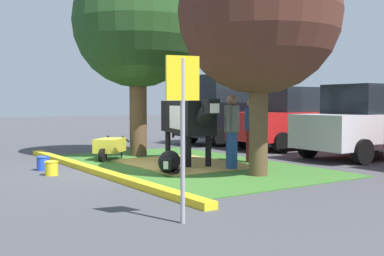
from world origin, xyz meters
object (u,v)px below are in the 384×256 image
cow_holstein (188,118)px  parking_sign (183,106)px  shade_tree_left (138,24)px  shade_tree_right (259,13)px  wheelbarrow (109,146)px  person_visitor_near (251,129)px  sedan_blue (295,119)px  suv_black (238,109)px  sedan_silver (369,122)px  calf_lying (169,162)px  bucket_yellow (51,168)px  person_handler (232,130)px  bucket_blue (43,163)px

cow_holstein → parking_sign: (4.73, -3.19, 0.34)m
shade_tree_left → shade_tree_right: 4.70m
shade_tree_right → cow_holstein: bearing=-175.1°
shade_tree_right → wheelbarrow: shade_tree_right is taller
person_visitor_near → sedan_blue: (-2.10, 3.71, 0.12)m
suv_black → sedan_blue: 2.70m
sedan_blue → sedan_silver: 3.02m
calf_lying → bucket_yellow: 2.50m
person_handler → bucket_yellow: 4.00m
wheelbarrow → cow_holstein: bearing=34.4°
person_handler → sedan_silver: bearing=87.9°
person_visitor_near → sedan_blue: size_ratio=0.36×
cow_holstein → sedan_blue: bearing=105.7°
wheelbarrow → suv_black: 6.69m
cow_holstein → wheelbarrow: size_ratio=2.28×
shade_tree_left → person_visitor_near: (2.97, 1.66, -2.88)m
calf_lying → sedan_blue: (-2.35, 6.27, 0.75)m
sedan_blue → cow_holstein: bearing=-74.3°
bucket_blue → suv_black: 8.89m
shade_tree_right → cow_holstein: (-2.35, -0.20, -2.21)m
cow_holstein → sedan_blue: sedan_blue is taller
shade_tree_left → shade_tree_right: size_ratio=1.11×
calf_lying → sedan_silver: sedan_silver is taller
person_visitor_near → parking_sign: size_ratio=0.76×
calf_lying → person_visitor_near: bearing=95.6°
cow_holstein → person_handler: size_ratio=1.80×
shade_tree_right → calf_lying: (-1.45, -1.29, -3.13)m
shade_tree_right → calf_lying: bearing=-138.5°
shade_tree_left → wheelbarrow: 3.57m
shade_tree_left → person_handler: size_ratio=3.29×
shade_tree_left → person_handler: bearing=6.8°
sedan_silver → calf_lying: bearing=-96.2°
parking_sign → sedan_blue: (-6.19, 8.39, -0.52)m
bucket_blue → sedan_blue: sedan_blue is taller
person_handler → person_visitor_near: (-0.74, 1.22, -0.05)m
cow_holstein → bucket_blue: (-0.99, -3.28, -0.99)m
bucket_blue → sedan_silver: bearing=73.0°
cow_holstein → shade_tree_left: bearing=-175.7°
sedan_blue → sedan_silver: same height
wheelbarrow → suv_black: (-2.28, 6.23, 0.88)m
shade_tree_left → calf_lying: size_ratio=4.52×
bucket_blue → suv_black: size_ratio=0.07×
person_visitor_near → wheelbarrow: size_ratio=1.20×
person_visitor_near → sedan_silver: bearing=75.5°
calf_lying → suv_black: suv_black is taller
person_handler → sedan_blue: (-2.84, 4.92, 0.07)m
wheelbarrow → sedan_blue: size_ratio=0.30×
person_handler → suv_black: size_ratio=0.37×
shade_tree_left → sedan_blue: 6.10m
parking_sign → person_visitor_near: bearing=131.2°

